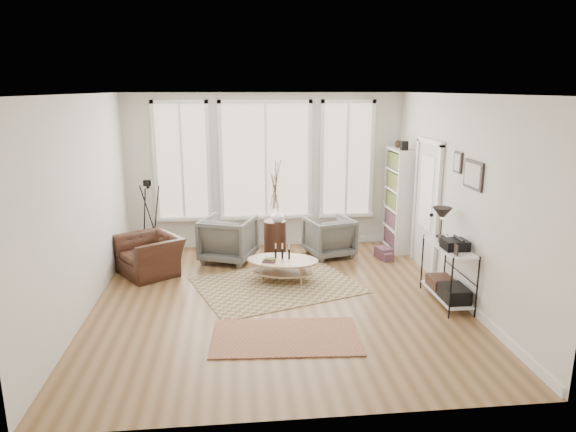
{
  "coord_description": "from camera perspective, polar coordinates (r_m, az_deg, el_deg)",
  "views": [
    {
      "loc": [
        -0.58,
        -6.86,
        2.97
      ],
      "look_at": [
        0.2,
        0.6,
        1.1
      ],
      "focal_mm": 32.0,
      "sensor_mm": 36.0,
      "label": 1
    }
  ],
  "objects": [
    {
      "name": "door",
      "position": [
        8.8,
        15.15,
        1.39
      ],
      "size": [
        0.09,
        1.06,
        2.22
      ],
      "color": "silver",
      "rests_on": "ground"
    },
    {
      "name": "armchair_left",
      "position": [
        9.09,
        -6.65,
        -2.54
      ],
      "size": [
        1.11,
        1.12,
        0.79
      ],
      "primitive_type": "imported",
      "rotation": [
        0.0,
        0.0,
        2.77
      ],
      "color": "#61605C",
      "rests_on": "ground"
    },
    {
      "name": "book_stack_near",
      "position": [
        9.41,
        10.6,
        -4.04
      ],
      "size": [
        0.31,
        0.35,
        0.19
      ],
      "primitive_type": "cube",
      "rotation": [
        0.0,
        0.0,
        0.29
      ],
      "color": "maroon",
      "rests_on": "ground"
    },
    {
      "name": "book_stack_far",
      "position": [
        9.28,
        10.85,
        -4.44
      ],
      "size": [
        0.24,
        0.27,
        0.15
      ],
      "primitive_type": "cube",
      "rotation": [
        0.0,
        0.0,
        0.27
      ],
      "color": "maroon",
      "rests_on": "ground"
    },
    {
      "name": "accent_chair",
      "position": [
        8.72,
        -15.09,
        -4.22
      ],
      "size": [
        1.28,
        1.25,
        0.63
      ],
      "primitive_type": "imported",
      "rotation": [
        0.0,
        0.0,
        -0.97
      ],
      "color": "#3B1F15",
      "rests_on": "ground"
    },
    {
      "name": "coffee_table",
      "position": [
        8.11,
        -0.64,
        -5.39
      ],
      "size": [
        1.26,
        0.95,
        0.52
      ],
      "color": "tan",
      "rests_on": "ground"
    },
    {
      "name": "rug_runner",
      "position": [
        6.46,
        -0.23,
        -13.25
      ],
      "size": [
        1.87,
        1.12,
        0.01
      ],
      "primitive_type": "cube",
      "rotation": [
        0.0,
        0.0,
        -0.06
      ],
      "color": "maroon",
      "rests_on": "ground"
    },
    {
      "name": "bay_window",
      "position": [
        9.69,
        -2.48,
        5.91
      ],
      "size": [
        4.14,
        0.12,
        2.24
      ],
      "color": "tan",
      "rests_on": "ground"
    },
    {
      "name": "room",
      "position": [
        7.08,
        -0.97,
        1.4
      ],
      "size": [
        5.5,
        5.54,
        2.9
      ],
      "color": "olive",
      "rests_on": "ground"
    },
    {
      "name": "vase",
      "position": [
        9.28,
        -1.17,
        0.05
      ],
      "size": [
        0.26,
        0.26,
        0.24
      ],
      "primitive_type": "imported",
      "rotation": [
        0.0,
        0.0,
        0.14
      ],
      "color": "silver",
      "rests_on": "side_table"
    },
    {
      "name": "low_shelf",
      "position": [
        7.61,
        17.37,
        -5.52
      ],
      "size": [
        0.38,
        1.08,
        1.3
      ],
      "color": "white",
      "rests_on": "ground"
    },
    {
      "name": "tripod_camera",
      "position": [
        9.44,
        -15.05,
        -0.7
      ],
      "size": [
        0.5,
        0.5,
        1.42
      ],
      "color": "black",
      "rests_on": "ground"
    },
    {
      "name": "side_table",
      "position": [
        9.33,
        -1.48,
        0.7
      ],
      "size": [
        0.41,
        0.41,
        1.71
      ],
      "color": "#3B1F15",
      "rests_on": "ground"
    },
    {
      "name": "wall_art",
      "position": [
        7.39,
        19.47,
        4.68
      ],
      "size": [
        0.04,
        0.88,
        0.44
      ],
      "color": "black",
      "rests_on": "ground"
    },
    {
      "name": "rug_main",
      "position": [
        8.02,
        -1.22,
        -7.69
      ],
      "size": [
        2.8,
        2.44,
        0.01
      ],
      "primitive_type": "cube",
      "rotation": [
        0.0,
        0.0,
        0.34
      ],
      "color": "brown",
      "rests_on": "ground"
    },
    {
      "name": "armchair_right",
      "position": [
        9.32,
        4.59,
        -2.31
      ],
      "size": [
        0.95,
        0.97,
        0.72
      ],
      "primitive_type": "imported",
      "rotation": [
        0.0,
        0.0,
        3.42
      ],
      "color": "#61605C",
      "rests_on": "ground"
    },
    {
      "name": "bookcase",
      "position": [
        9.78,
        12.14,
        1.8
      ],
      "size": [
        0.31,
        0.85,
        2.06
      ],
      "color": "white",
      "rests_on": "ground"
    }
  ]
}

